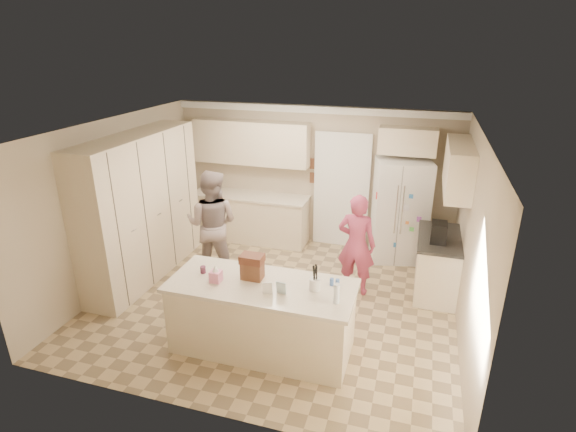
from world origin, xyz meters
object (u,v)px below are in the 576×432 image
(coffee_maker, at_px, (439,232))
(tissue_box, at_px, (216,276))
(utensil_crock, at_px, (315,284))
(teen_girl, at_px, (356,245))
(dollhouse_body, at_px, (252,270))
(island_base, at_px, (262,318))
(teen_boy, at_px, (212,224))
(refrigerator, at_px, (400,211))

(coffee_maker, relative_size, tissue_box, 2.14)
(coffee_maker, xyz_separation_m, utensil_crock, (-1.40, -1.85, -0.07))
(utensil_crock, relative_size, teen_girl, 0.09)
(dollhouse_body, xyz_separation_m, teen_girl, (1.05, 1.62, -0.24))
(island_base, relative_size, teen_boy, 1.23)
(coffee_maker, xyz_separation_m, island_base, (-2.05, -1.90, -0.63))
(refrigerator, distance_m, teen_boy, 3.23)
(utensil_crock, relative_size, teen_boy, 0.08)
(coffee_maker, relative_size, teen_boy, 0.17)
(refrigerator, xyz_separation_m, island_base, (-1.44, -3.10, -0.46))
(refrigerator, xyz_separation_m, teen_boy, (-2.87, -1.49, -0.00))
(island_base, height_order, utensil_crock, utensil_crock)
(utensil_crock, height_order, teen_girl, teen_girl)
(tissue_box, distance_m, teen_girl, 2.33)
(utensil_crock, height_order, tissue_box, utensil_crock)
(refrigerator, xyz_separation_m, teen_girl, (-0.54, -1.38, -0.10))
(tissue_box, bearing_deg, refrigerator, 58.14)
(tissue_box, bearing_deg, dollhouse_body, 26.57)
(refrigerator, height_order, tissue_box, refrigerator)
(teen_boy, height_order, teen_girl, teen_boy)
(island_base, xyz_separation_m, utensil_crock, (0.65, 0.05, 0.56))
(tissue_box, bearing_deg, island_base, 10.30)
(teen_girl, bearing_deg, island_base, 67.35)
(refrigerator, xyz_separation_m, utensil_crock, (-0.79, -3.05, 0.10))
(island_base, relative_size, tissue_box, 15.71)
(refrigerator, bearing_deg, utensil_crock, -117.56)
(island_base, distance_m, teen_boy, 2.20)
(refrigerator, relative_size, tissue_box, 12.86)
(refrigerator, bearing_deg, teen_boy, -165.62)
(tissue_box, height_order, teen_girl, teen_girl)
(dollhouse_body, distance_m, teen_girl, 1.94)
(coffee_maker, relative_size, dollhouse_body, 1.15)
(refrigerator, bearing_deg, tissue_box, -134.92)
(island_base, height_order, teen_boy, teen_boy)
(island_base, height_order, teen_girl, teen_girl)
(refrigerator, relative_size, dollhouse_body, 6.92)
(coffee_maker, xyz_separation_m, teen_girl, (-1.15, -0.18, -0.27))
(teen_boy, bearing_deg, utensil_crock, 137.05)
(teen_girl, bearing_deg, utensil_crock, 86.49)
(teen_boy, distance_m, teen_girl, 2.33)
(dollhouse_body, relative_size, teen_boy, 0.14)
(refrigerator, height_order, coffee_maker, refrigerator)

